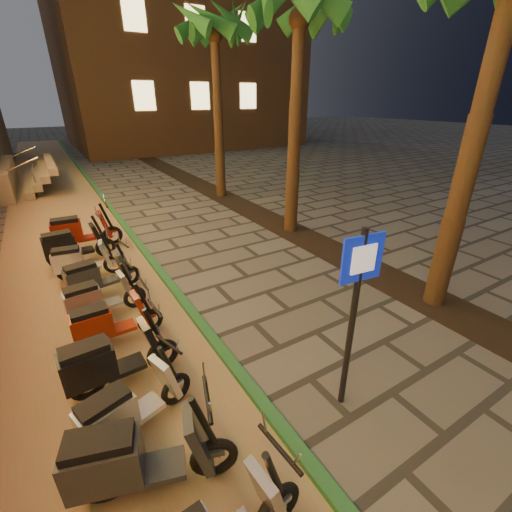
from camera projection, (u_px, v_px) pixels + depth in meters
ground at (404, 471)px, 3.93m from camera, size 120.00×120.00×0.00m
parking_strip at (68, 238)px, 10.43m from camera, size 3.40×60.00×0.01m
green_curb at (125, 227)px, 11.21m from camera, size 0.18×60.00×0.10m
planting_strip at (333, 251)px, 9.50m from camera, size 1.20×40.00×0.02m
palm_c at (300, 18)px, 8.64m from camera, size 2.97×3.02×6.91m
palm_d at (215, 35)px, 12.41m from camera, size 2.97×3.02×7.16m
pedestrian_sign at (356, 299)px, 4.12m from camera, size 0.57×0.12×2.60m
scooter_5 at (133, 460)px, 3.50m from camera, size 1.72×0.92×1.23m
scooter_6 at (126, 409)px, 4.15m from camera, size 1.49×0.79×1.06m
scooter_7 at (108, 361)px, 4.84m from camera, size 1.64×0.57×1.16m
scooter_8 at (107, 323)px, 5.75m from camera, size 1.48×0.52×1.05m
scooter_9 at (96, 299)px, 6.44m from camera, size 1.48×0.54×1.04m
scooter_10 at (94, 277)px, 7.20m from camera, size 1.53×0.65×1.08m
scooter_11 at (79, 261)px, 7.93m from camera, size 1.50×0.61×1.06m
scooter_12 at (71, 246)px, 8.60m from camera, size 1.68×0.59×1.18m
scooter_13 at (78, 231)px, 9.42m from camera, size 1.79×0.62×1.26m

